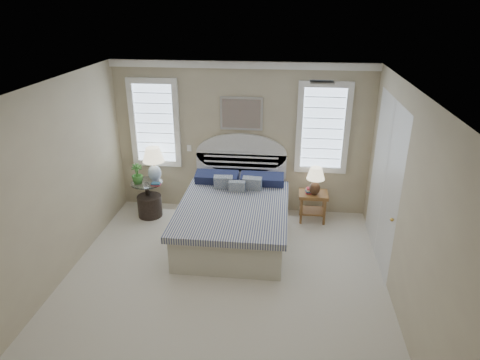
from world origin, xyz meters
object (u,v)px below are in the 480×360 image
floor_pot (150,206)px  lamp_right (316,178)px  nightstand_right (313,200)px  lamp_left (154,160)px  side_table_left (148,195)px  bed (234,215)px

floor_pot → lamp_right: size_ratio=0.86×
lamp_right → nightstand_right: bearing=100.9°
lamp_left → lamp_right: size_ratio=1.25×
side_table_left → nightstand_right: side_table_left is taller
side_table_left → lamp_right: 2.99m
nightstand_right → lamp_right: bearing=-79.1°
floor_pot → nightstand_right: bearing=3.2°
bed → lamp_right: size_ratio=4.54×
bed → nightstand_right: bed is taller
bed → lamp_right: 1.52m
floor_pot → lamp_left: (0.08, 0.18, 0.82)m
nightstand_right → lamp_right: (0.01, -0.06, 0.45)m
side_table_left → lamp_right: (2.96, 0.04, 0.45)m
bed → lamp_right: bearing=25.9°
side_table_left → lamp_right: size_ratio=1.26×
lamp_left → lamp_right: lamp_left is taller
side_table_left → lamp_left: size_ratio=1.01×
side_table_left → floor_pot: side_table_left is taller
bed → floor_pot: size_ratio=5.29×
bed → nightstand_right: (1.30, 0.69, 0.00)m
side_table_left → nightstand_right: bearing=1.9°
side_table_left → nightstand_right: size_ratio=1.19×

